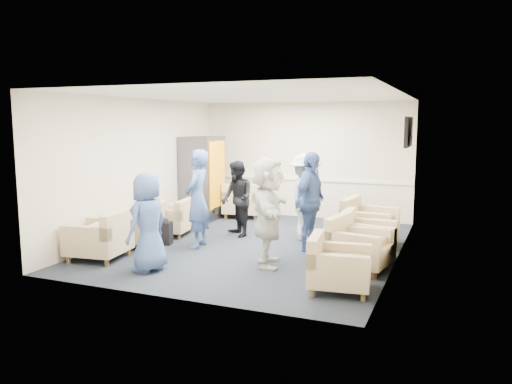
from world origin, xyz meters
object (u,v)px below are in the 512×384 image
at_px(armchair_right_midnear, 356,247).
at_px(armchair_right_near, 336,267).
at_px(armchair_left_near, 102,239).
at_px(person_mid_left, 197,199).
at_px(armchair_corner, 244,203).
at_px(person_front_left, 148,222).
at_px(vending_machine, 203,178).
at_px(person_front_right, 268,212).
at_px(person_mid_right, 310,202).
at_px(armchair_left_far, 173,220).
at_px(armchair_right_midfar, 364,239).
at_px(armchair_right_far, 367,225).
at_px(person_back_left, 237,199).
at_px(person_back_right, 305,197).
at_px(armchair_left_mid, 141,228).

bearing_deg(armchair_right_midnear, armchair_right_near, -173.55).
relative_size(armchair_left_near, person_mid_left, 0.54).
relative_size(armchair_corner, person_front_left, 0.66).
height_order(vending_machine, person_front_right, vending_machine).
height_order(person_mid_right, person_front_right, person_mid_right).
bearing_deg(armchair_right_near, person_mid_left, 56.89).
bearing_deg(armchair_left_far, armchair_right_midfar, 76.48).
xyz_separation_m(armchair_left_far, armchair_right_far, (3.70, 0.74, 0.05)).
bearing_deg(person_back_left, armchair_left_near, -75.26).
bearing_deg(armchair_right_near, armchair_left_near, 81.69).
distance_m(armchair_right_far, person_mid_left, 3.15).
distance_m(person_mid_left, person_front_right, 1.70).
relative_size(person_mid_right, person_front_right, 1.01).
height_order(armchair_corner, person_back_left, person_back_left).
distance_m(armchair_left_far, armchair_right_far, 3.78).
bearing_deg(armchair_left_far, armchair_left_near, -12.28).
height_order(armchair_right_midfar, armchair_right_far, armchair_right_far).
relative_size(vending_machine, person_front_right, 1.12).
relative_size(person_front_left, person_mid_left, 0.85).
bearing_deg(person_back_left, person_front_right, -7.65).
relative_size(armchair_right_near, armchair_right_midnear, 0.89).
bearing_deg(person_mid_right, armchair_right_midfar, -93.85).
distance_m(armchair_right_far, vending_machine, 4.10).
bearing_deg(person_mid_right, armchair_corner, 52.58).
height_order(armchair_left_near, person_front_left, person_front_left).
relative_size(armchair_right_far, person_back_left, 0.66).
relative_size(armchair_right_near, armchair_corner, 0.89).
relative_size(armchair_right_near, person_back_right, 0.53).
height_order(armchair_right_near, vending_machine, vending_machine).
relative_size(armchair_left_near, person_back_left, 0.64).
bearing_deg(vending_machine, person_back_right, -21.32).
distance_m(armchair_corner, person_back_left, 2.02).
distance_m(armchair_right_near, armchair_right_midfar, 1.69).
bearing_deg(person_front_right, person_back_left, 21.10).
distance_m(armchair_right_midnear, person_mid_left, 2.97).
bearing_deg(armchair_left_near, armchair_right_far, 117.71).
bearing_deg(armchair_corner, person_front_right, 110.13).
distance_m(armchair_corner, person_mid_right, 3.37).
height_order(armchair_left_mid, person_mid_right, person_mid_right).
relative_size(armchair_right_midnear, person_front_right, 0.58).
bearing_deg(armchair_left_mid, person_back_right, 111.46).
xyz_separation_m(armchair_left_mid, vending_machine, (-0.16, 2.68, 0.62)).
bearing_deg(armchair_right_near, armchair_right_far, -5.73).
xyz_separation_m(armchair_right_near, person_back_right, (-1.24, 2.67, 0.51)).
bearing_deg(person_front_right, armchair_right_near, -138.10).
distance_m(armchair_right_far, person_mid_right, 1.31).
xyz_separation_m(armchair_right_midfar, armchair_corner, (-3.30, 2.61, 0.01)).
bearing_deg(person_back_left, person_back_right, 54.78).
height_order(armchair_left_far, vending_machine, vending_machine).
relative_size(armchair_right_midfar, person_back_right, 0.51).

